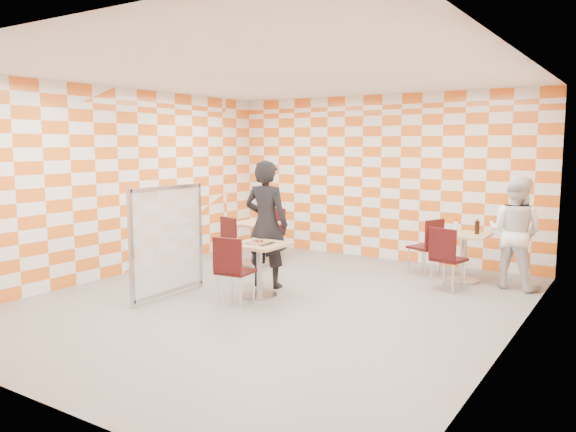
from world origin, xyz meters
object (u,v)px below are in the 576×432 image
object	(u,v)px
empty_table	(255,236)
second_table	(464,249)
main_table	(260,260)
chair_empty_near	(234,240)
chair_second_side	(429,242)
soda_bottle	(477,227)
man_white	(515,232)
sport_bottle	(456,226)
chair_second_front	(446,254)
chair_main_front	(232,266)
man_dark	(266,224)
partition	(168,241)
chair_empty_far	(273,229)

from	to	relation	value
empty_table	second_table	bearing A→B (deg)	12.39
main_table	chair_empty_near	world-z (taller)	chair_empty_near
chair_second_side	soda_bottle	world-z (taller)	soda_bottle
man_white	sport_bottle	distance (m)	0.91
chair_second_front	sport_bottle	bearing A→B (deg)	97.77
chair_main_front	sport_bottle	xyz separation A→B (m)	(1.97, 3.14, 0.29)
man_white	man_dark	bearing A→B (deg)	42.71
chair_second_side	partition	xyz separation A→B (m)	(-2.61, -3.18, 0.25)
man_dark	sport_bottle	size ratio (longest dim) A/B	9.40
second_table	man_dark	xyz separation A→B (m)	(-2.38, -1.89, 0.43)
man_dark	soda_bottle	distance (m)	3.21
chair_empty_near	partition	world-z (taller)	partition
chair_empty_far	man_dark	xyz separation A→B (m)	(1.11, -1.79, 0.40)
main_table	soda_bottle	distance (m)	3.39
chair_empty_far	partition	distance (m)	3.02
chair_main_front	man_white	xyz separation A→B (m)	(2.87, 3.02, 0.28)
second_table	chair_empty_far	bearing A→B (deg)	-178.31
main_table	man_dark	bearing A→B (deg)	115.17
empty_table	sport_bottle	xyz separation A→B (m)	(3.24, 0.88, 0.33)
second_table	chair_second_side	distance (m)	0.59
chair_second_side	chair_empty_near	size ratio (longest dim) A/B	1.00
chair_second_front	man_dark	world-z (taller)	man_dark
second_table	chair_main_front	world-z (taller)	chair_main_front
chair_empty_near	sport_bottle	size ratio (longest dim) A/B	4.62
chair_empty_near	man_white	xyz separation A→B (m)	(4.09, 1.43, 0.28)
sport_bottle	chair_second_side	bearing A→B (deg)	-172.55
main_table	partition	xyz separation A→B (m)	(-1.05, -0.70, 0.28)
main_table	chair_main_front	size ratio (longest dim) A/B	0.81
chair_second_front	chair_second_side	bearing A→B (deg)	123.11
empty_table	partition	size ratio (longest dim) A/B	0.48
empty_table	chair_empty_near	size ratio (longest dim) A/B	0.81
main_table	chair_second_front	world-z (taller)	chair_second_front
second_table	soda_bottle	xyz separation A→B (m)	(0.17, 0.06, 0.34)
main_table	chair_second_front	xyz separation A→B (m)	(2.08, 1.68, 0.04)
second_table	soda_bottle	distance (m)	0.39
chair_second_front	partition	distance (m)	3.94
chair_main_front	chair_second_front	bearing A→B (deg)	47.80
chair_empty_near	man_dark	distance (m)	1.16
main_table	chair_main_front	world-z (taller)	chair_main_front
chair_second_front	chair_empty_near	xyz separation A→B (m)	(-3.30, -0.70, 0.00)
chair_empty_near	partition	bearing A→B (deg)	-84.03
chair_second_side	man_dark	distance (m)	2.70
chair_second_side	second_table	bearing A→B (deg)	-7.56
chair_main_front	chair_empty_far	bearing A→B (deg)	114.88
second_table	man_white	world-z (taller)	man_white
sport_bottle	soda_bottle	bearing A→B (deg)	-11.71
partition	chair_empty_far	bearing A→B (deg)	95.77
chair_main_front	chair_second_front	xyz separation A→B (m)	(2.08, 2.30, 0.00)
chair_main_front	man_white	world-z (taller)	man_white
chair_second_side	man_dark	world-z (taller)	man_dark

